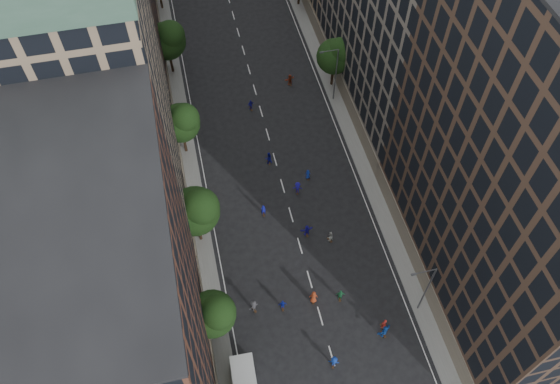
# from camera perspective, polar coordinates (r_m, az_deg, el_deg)

# --- Properties ---
(ground) EXTENTS (240.00, 240.00, 0.00)m
(ground) POSITION_cam_1_polar(r_m,az_deg,el_deg) (74.57, -1.21, 5.76)
(ground) COLOR black
(ground) RESTS_ON ground
(sidewalk_left) EXTENTS (4.00, 105.00, 0.15)m
(sidewalk_left) POSITION_cam_1_polar(r_m,az_deg,el_deg) (79.08, -11.00, 8.19)
(sidewalk_left) COLOR slate
(sidewalk_left) RESTS_ON ground
(sidewalk_right) EXTENTS (4.00, 105.00, 0.15)m
(sidewalk_right) POSITION_cam_1_polar(r_m,az_deg,el_deg) (81.93, 6.03, 10.98)
(sidewalk_right) COLOR slate
(sidewalk_right) RESTS_ON ground
(bldg_left_a) EXTENTS (14.00, 22.00, 30.00)m
(bldg_left_a) POSITION_cam_1_polar(r_m,az_deg,el_deg) (46.15, -17.58, -12.55)
(bldg_left_a) COLOR #562F21
(bldg_left_a) RESTS_ON ground
(bldg_left_b) EXTENTS (14.00, 26.00, 34.00)m
(bldg_left_b) POSITION_cam_1_polar(r_m,az_deg,el_deg) (59.10, -19.01, 9.82)
(bldg_left_b) COLOR #89735A
(bldg_left_b) RESTS_ON ground
(bldg_right_a) EXTENTS (14.00, 30.00, 36.00)m
(bldg_right_a) POSITION_cam_1_polar(r_m,az_deg,el_deg) (52.87, 25.25, 1.91)
(bldg_right_a) COLOR #443024
(bldg_right_a) RESTS_ON ground
(tree_left_1) EXTENTS (4.80, 4.80, 8.21)m
(tree_left_1) POSITION_cam_1_polar(r_m,az_deg,el_deg) (54.96, -6.92, -12.48)
(tree_left_1) COLOR black
(tree_left_1) RESTS_ON ground
(tree_left_2) EXTENTS (5.60, 5.60, 9.45)m
(tree_left_2) POSITION_cam_1_polar(r_m,az_deg,el_deg) (60.21, -8.71, -1.86)
(tree_left_2) COLOR black
(tree_left_2) RESTS_ON ground
(tree_left_3) EXTENTS (5.00, 5.00, 8.58)m
(tree_left_3) POSITION_cam_1_polar(r_m,az_deg,el_deg) (69.60, -10.24, 7.25)
(tree_left_3) COLOR black
(tree_left_3) RESTS_ON ground
(tree_left_4) EXTENTS (5.40, 5.40, 9.08)m
(tree_left_4) POSITION_cam_1_polar(r_m,az_deg,el_deg) (81.39, -11.64, 15.37)
(tree_left_4) COLOR black
(tree_left_4) RESTS_ON ground
(tree_right_a) EXTENTS (5.00, 5.00, 8.39)m
(tree_right_a) POSITION_cam_1_polar(r_m,az_deg,el_deg) (78.35, 5.87, 14.06)
(tree_right_a) COLOR black
(tree_right_a) RESTS_ON ground
(streetlamp_near) EXTENTS (2.64, 0.22, 9.06)m
(streetlamp_near) POSITION_cam_1_polar(r_m,az_deg,el_deg) (58.09, 14.97, -9.62)
(streetlamp_near) COLOR #595B60
(streetlamp_near) RESTS_ON ground
(streetlamp_far) EXTENTS (2.64, 0.22, 9.06)m
(streetlamp_far) POSITION_cam_1_polar(r_m,az_deg,el_deg) (76.35, 5.71, 12.35)
(streetlamp_far) COLOR #595B60
(streetlamp_far) RESTS_ON ground
(cargo_van) EXTENTS (2.63, 5.28, 2.76)m
(cargo_van) POSITION_cam_1_polar(r_m,az_deg,el_deg) (56.65, -3.68, -19.34)
(cargo_van) COLOR silver
(cargo_van) RESTS_ON ground
(skater_3) EXTENTS (1.28, 1.01, 1.73)m
(skater_3) POSITION_cam_1_polar(r_m,az_deg,el_deg) (58.08, 5.65, -17.24)
(skater_3) COLOR #123196
(skater_3) RESTS_ON ground
(skater_4) EXTENTS (0.99, 0.53, 1.60)m
(skater_4) POSITION_cam_1_polar(r_m,az_deg,el_deg) (60.16, 0.29, -11.71)
(skater_4) COLOR #1625B2
(skater_4) RESTS_ON ground
(skater_5) EXTENTS (1.83, 1.20, 1.89)m
(skater_5) POSITION_cam_1_polar(r_m,az_deg,el_deg) (59.85, 10.86, -14.11)
(skater_5) COLOR #13419D
(skater_5) RESTS_ON ground
(skater_6) EXTENTS (1.06, 0.82, 1.93)m
(skater_6) POSITION_cam_1_polar(r_m,az_deg,el_deg) (60.47, 3.53, -10.90)
(skater_6) COLOR #AA3C1C
(skater_6) RESTS_ON ground
(skater_7) EXTENTS (0.75, 0.60, 1.79)m
(skater_7) POSITION_cam_1_polar(r_m,az_deg,el_deg) (60.21, 10.81, -13.39)
(skater_7) COLOR maroon
(skater_7) RESTS_ON ground
(skater_8) EXTENTS (0.94, 0.85, 1.56)m
(skater_8) POSITION_cam_1_polar(r_m,az_deg,el_deg) (64.46, 5.25, -4.67)
(skater_8) COLOR silver
(skater_8) RESTS_ON ground
(skater_9) EXTENTS (1.32, 1.06, 1.79)m
(skater_9) POSITION_cam_1_polar(r_m,az_deg,el_deg) (60.05, -2.77, -11.84)
(skater_9) COLOR #3E3D42
(skater_9) RESTS_ON ground
(skater_10) EXTENTS (1.10, 0.65, 1.76)m
(skater_10) POSITION_cam_1_polar(r_m,az_deg,el_deg) (60.91, 6.33, -10.65)
(skater_10) COLOR #1F673A
(skater_10) RESTS_ON ground
(skater_11) EXTENTS (1.61, 0.65, 1.69)m
(skater_11) POSITION_cam_1_polar(r_m,az_deg,el_deg) (64.64, 2.82, -4.05)
(skater_11) COLOR #1C14A4
(skater_11) RESTS_ON ground
(skater_12) EXTENTS (0.76, 0.52, 1.50)m
(skater_12) POSITION_cam_1_polar(r_m,az_deg,el_deg) (69.58, 2.92, 1.85)
(skater_12) COLOR #1430A4
(skater_12) RESTS_ON ground
(skater_13) EXTENTS (0.64, 0.43, 1.72)m
(skater_13) POSITION_cam_1_polar(r_m,az_deg,el_deg) (66.17, -1.76, -1.90)
(skater_13) COLOR #141AA9
(skater_13) RESTS_ON ground
(skater_14) EXTENTS (0.99, 0.81, 1.88)m
(skater_14) POSITION_cam_1_polar(r_m,az_deg,el_deg) (70.92, -1.21, 3.54)
(skater_14) COLOR #121594
(skater_14) RESTS_ON ground
(skater_15) EXTENTS (1.32, 0.99, 1.81)m
(skater_15) POSITION_cam_1_polar(r_m,az_deg,el_deg) (68.05, 1.85, 0.43)
(skater_15) COLOR #1B139A
(skater_15) RESTS_ON ground
(skater_16) EXTENTS (1.02, 0.60, 1.63)m
(skater_16) POSITION_cam_1_polar(r_m,az_deg,el_deg) (77.70, -3.07, 9.06)
(skater_16) COLOR #14118E
(skater_16) RESTS_ON ground
(skater_17) EXTENTS (1.67, 0.96, 1.71)m
(skater_17) POSITION_cam_1_polar(r_m,az_deg,el_deg) (81.26, 1.04, 11.63)
(skater_17) COLOR #993519
(skater_17) RESTS_ON ground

